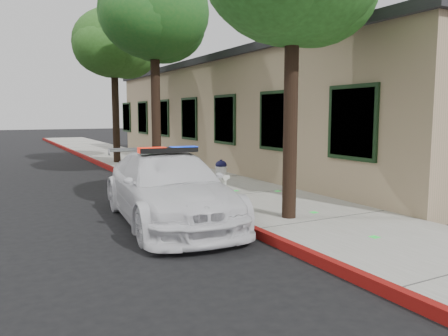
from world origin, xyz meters
TOP-DOWN VIEW (x-y plane):
  - ground at (0.00, 0.00)m, footprint 120.00×120.00m
  - sidewalk at (1.60, 3.00)m, footprint 3.20×60.00m
  - red_curb at (0.06, 3.00)m, footprint 0.14×60.00m
  - clapboard_building at (6.69, 9.00)m, footprint 7.30×20.89m
  - police_car at (-0.90, 1.75)m, footprint 2.37×4.92m
  - fire_hydrant at (1.24, 3.59)m, footprint 0.47×0.41m
  - street_tree_mid at (0.80, 7.24)m, footprint 3.56×3.52m
  - street_tree_far at (0.74, 11.81)m, footprint 3.49×3.30m

SIDE VIEW (x-z plane):
  - ground at x=0.00m, z-range 0.00..0.00m
  - sidewalk at x=1.60m, z-range 0.00..0.15m
  - red_curb at x=0.06m, z-range 0.00..0.16m
  - fire_hydrant at x=1.24m, z-range 0.15..0.98m
  - police_car at x=-0.90m, z-range -0.06..1.45m
  - clapboard_building at x=6.69m, z-range 0.01..4.25m
  - street_tree_far at x=0.74m, z-range 1.72..7.96m
  - street_tree_mid at x=0.80m, z-range 1.83..8.45m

